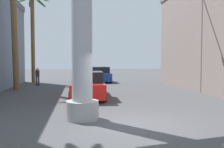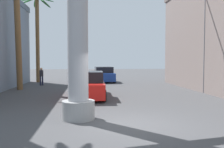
% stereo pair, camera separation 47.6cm
% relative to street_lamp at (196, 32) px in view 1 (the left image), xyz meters
% --- Properties ---
extents(ground_plane, '(91.51, 91.51, 0.00)m').
position_rel_street_lamp_xyz_m(ground_plane, '(-6.02, 2.29, -4.12)').
color(ground_plane, '#424244').
extents(street_lamp, '(2.92, 0.28, 6.66)m').
position_rel_street_lamp_xyz_m(street_lamp, '(0.00, 0.00, 0.00)').
color(street_lamp, '#59595E').
rests_on(street_lamp, ground).
extents(car_lead, '(2.10, 5.15, 1.56)m').
position_rel_street_lamp_xyz_m(car_lead, '(-7.34, -1.13, -3.41)').
color(car_lead, black).
rests_on(car_lead, ground).
extents(car_far, '(2.16, 4.37, 1.56)m').
position_rel_street_lamp_xyz_m(car_far, '(-5.70, 9.50, -3.38)').
color(car_far, black).
rests_on(car_far, ground).
extents(palm_tree_mid_left, '(3.25, 3.32, 9.24)m').
position_rel_street_lamp_xyz_m(palm_tree_mid_left, '(-12.45, 3.08, 1.43)').
color(palm_tree_mid_left, brown).
rests_on(palm_tree_mid_left, ground).
extents(palm_tree_far_left, '(3.45, 3.34, 8.67)m').
position_rel_street_lamp_xyz_m(palm_tree_far_left, '(-12.40, 9.88, 1.34)').
color(palm_tree_far_left, brown).
rests_on(palm_tree_far_left, ground).
extents(pedestrian_far_left, '(0.48, 0.48, 1.57)m').
position_rel_street_lamp_xyz_m(pedestrian_far_left, '(-11.44, 6.46, -3.20)').
color(pedestrian_far_left, '#1E233F').
rests_on(pedestrian_far_left, ground).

